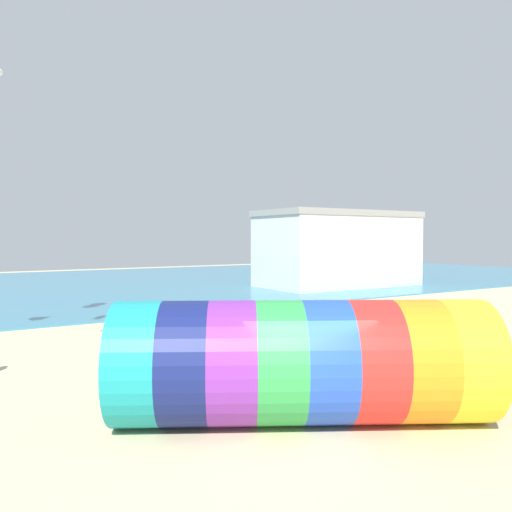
{
  "coord_description": "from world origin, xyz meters",
  "views": [
    {
      "loc": [
        -6.47,
        -8.83,
        4.27
      ],
      "look_at": [
        0.37,
        2.32,
        3.78
      ],
      "focal_mm": 35.0,
      "sensor_mm": 36.0,
      "label": 1
    }
  ],
  "objects": [
    {
      "name": "sea",
      "position": [
        0.0,
        36.27,
        0.05
      ],
      "size": [
        120.0,
        40.0,
        0.1
      ],
      "primitive_type": "cube",
      "color": "teal",
      "rests_on": "ground"
    },
    {
      "name": "ground_plane",
      "position": [
        0.0,
        0.0,
        0.0
      ],
      "size": [
        120.0,
        120.0,
        0.0
      ],
      "primitive_type": "plane",
      "color": "#CCBA8C"
    },
    {
      "name": "promenade_building",
      "position": [
        22.05,
        24.11,
        3.26
      ],
      "size": [
        13.62,
        7.12,
        6.51
      ],
      "color": "silver",
      "rests_on": "ground"
    },
    {
      "name": "giant_inflatable_tube",
      "position": [
        0.4,
        0.31,
        1.41
      ],
      "size": [
        8.78,
        6.61,
        2.82
      ],
      "color": "teal",
      "rests_on": "ground"
    }
  ]
}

